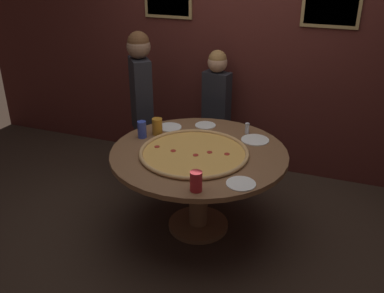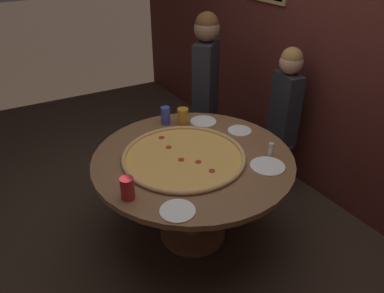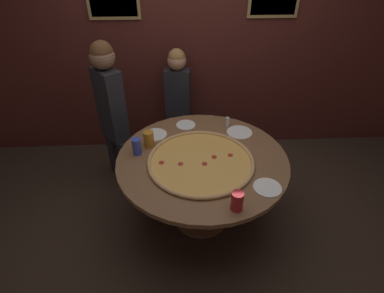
% 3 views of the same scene
% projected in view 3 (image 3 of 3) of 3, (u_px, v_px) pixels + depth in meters
% --- Properties ---
extents(ground_plane, '(24.00, 24.00, 0.00)m').
position_uv_depth(ground_plane, '(201.00, 217.00, 2.94)').
color(ground_plane, '#38281E').
extents(back_wall, '(6.40, 0.08, 2.60)m').
position_uv_depth(back_wall, '(194.00, 42.00, 3.24)').
color(back_wall, '#4C1E19').
rests_on(back_wall, ground_plane).
extents(dining_table, '(1.43, 1.43, 0.74)m').
position_uv_depth(dining_table, '(202.00, 171.00, 2.59)').
color(dining_table, brown).
rests_on(dining_table, ground_plane).
extents(giant_pizza, '(0.88, 0.88, 0.03)m').
position_uv_depth(giant_pizza, '(201.00, 161.00, 2.44)').
color(giant_pizza, '#E5A84C').
rests_on(giant_pizza, dining_table).
extents(drink_cup_by_shaker, '(0.08, 0.08, 0.15)m').
position_uv_depth(drink_cup_by_shaker, '(137.00, 147.00, 2.50)').
color(drink_cup_by_shaker, '#384CB7').
rests_on(drink_cup_by_shaker, dining_table).
extents(drink_cup_beside_pizza, '(0.08, 0.08, 0.14)m').
position_uv_depth(drink_cup_beside_pizza, '(237.00, 201.00, 2.00)').
color(drink_cup_beside_pizza, '#B22328').
rests_on(drink_cup_beside_pizza, dining_table).
extents(drink_cup_far_left, '(0.09, 0.09, 0.14)m').
position_uv_depth(drink_cup_far_left, '(149.00, 139.00, 2.60)').
color(drink_cup_far_left, '#BC7A23').
rests_on(drink_cup_far_left, dining_table).
extents(white_plate_near_front, '(0.21, 0.21, 0.01)m').
position_uv_depth(white_plate_near_front, '(267.00, 187.00, 2.20)').
color(white_plate_near_front, white).
rests_on(white_plate_near_front, dining_table).
extents(white_plate_right_side, '(0.22, 0.22, 0.01)m').
position_uv_depth(white_plate_right_side, '(155.00, 135.00, 2.78)').
color(white_plate_right_side, white).
rests_on(white_plate_right_side, dining_table).
extents(white_plate_far_back, '(0.24, 0.24, 0.01)m').
position_uv_depth(white_plate_far_back, '(240.00, 132.00, 2.81)').
color(white_plate_far_back, white).
rests_on(white_plate_far_back, dining_table).
extents(white_plate_beside_cup, '(0.19, 0.19, 0.01)m').
position_uv_depth(white_plate_beside_cup, '(186.00, 125.00, 2.92)').
color(white_plate_beside_cup, white).
rests_on(white_plate_beside_cup, dining_table).
extents(condiment_shaker, '(0.04, 0.04, 0.10)m').
position_uv_depth(condiment_shaker, '(227.00, 122.00, 2.87)').
color(condiment_shaker, silver).
rests_on(condiment_shaker, dining_table).
extents(diner_far_right, '(0.34, 0.38, 1.52)m').
position_uv_depth(diner_far_right, '(111.00, 108.00, 2.95)').
color(diner_far_right, '#232328').
rests_on(diner_far_right, ground_plane).
extents(diner_side_right, '(0.34, 0.20, 1.31)m').
position_uv_depth(diner_side_right, '(178.00, 99.00, 3.36)').
color(diner_side_right, '#232328').
rests_on(diner_side_right, ground_plane).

